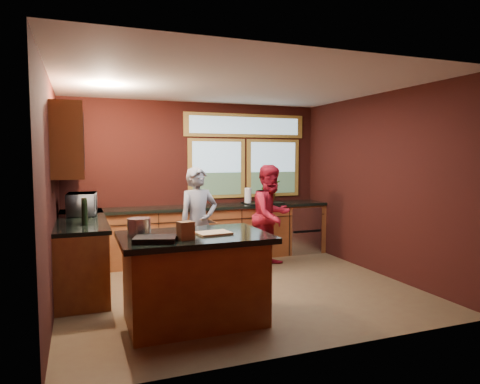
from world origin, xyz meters
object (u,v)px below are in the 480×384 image
person_grey (198,223)px  cutting_board (214,233)px  person_red (271,216)px  stock_pot (139,227)px  island (194,278)px

person_grey → cutting_board: (-0.27, -1.60, 0.15)m
person_red → stock_pot: 2.86m
island → stock_pot: (-0.55, 0.15, 0.56)m
island → person_red: person_red is taller
stock_pot → island: bearing=-15.3°
person_grey → stock_pot: (-1.02, -1.40, 0.23)m
person_red → cutting_board: (-1.55, -1.89, 0.14)m
stock_pot → person_grey: bearing=54.0°
island → person_grey: (0.47, 1.55, 0.33)m
person_red → stock_pot: (-2.30, -1.69, 0.22)m
island → person_grey: 1.65m
island → person_red: (1.75, 1.84, 0.34)m
person_grey → stock_pot: 1.75m
person_red → stock_pot: bearing=-164.3°
person_grey → cutting_board: 1.63m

